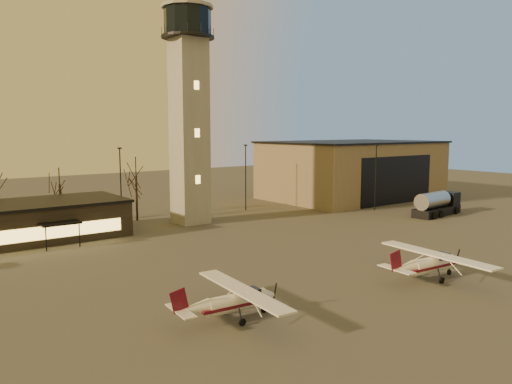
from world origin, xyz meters
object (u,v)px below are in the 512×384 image
Objects in this scene: terminal at (7,223)px; cessna_front at (433,267)px; hangar at (352,169)px; fuel_truck at (437,206)px; cessna_rear at (238,305)px; control_tower at (189,99)px.

cessna_front is (25.62, -36.26, -1.12)m from terminal.
hangar is 21.33m from fuel_truck.
hangar reaches higher than fuel_truck.
cessna_front reaches higher than cessna_rear.
terminal is (-57.99, -2.00, -3.00)m from hangar.
hangar is at bearing 1.97° from terminal.
control_tower reaches higher than cessna_rear.
control_tower reaches higher than fuel_truck.
fuel_truck is (31.44, -16.51, -14.94)m from control_tower.
terminal is at bearing 130.30° from cessna_front.
hangar reaches higher than cessna_front.
cessna_front is 33.00m from fuel_truck.
cessna_rear is at bearing -114.62° from control_tower.
fuel_truck is at bearing 23.02° from cessna_rear.
cessna_rear is (7.45, -33.71, -1.19)m from terminal.
terminal is at bearing 107.18° from cessna_rear.
control_tower is 3.17× the size of cessna_rear.
fuel_truck is (27.81, 17.76, 0.35)m from cessna_front.
terminal is 56.55m from fuel_truck.
hangar is at bearing 39.95° from cessna_rear.
cessna_rear is (-14.54, -31.72, -15.36)m from control_tower.
cessna_rear is 48.43m from fuel_truck.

